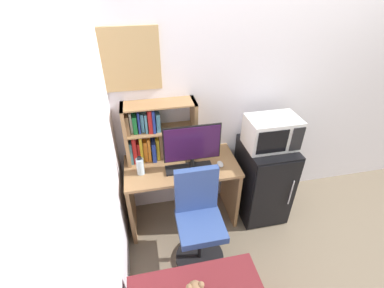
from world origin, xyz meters
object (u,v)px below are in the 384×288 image
Objects in this scene: hutch_bookshelf at (151,133)px; desk_chair at (199,224)px; keyboard at (189,168)px; microwave at (272,132)px; mini_fridge at (263,180)px; computer_mouse at (220,164)px; water_bottle at (140,166)px; monitor at (192,146)px; wall_corkboard at (125,60)px.

hutch_bookshelf is 0.96m from desk_chair.
microwave reaches higher than keyboard.
hutch_bookshelf reaches higher than desk_chair.
mini_fridge is (1.14, -0.23, -0.60)m from hutch_bookshelf.
computer_mouse is 0.60m from desk_chair.
water_bottle is at bearing 137.12° from desk_chair.
keyboard is at bearing 91.35° from desk_chair.
keyboard is 0.46m from water_bottle.
hutch_bookshelf is 1.39× the size of microwave.
monitor is (0.35, -0.26, -0.03)m from hutch_bookshelf.
desk_chair is (-0.81, -0.43, -0.01)m from mini_fridge.
wall_corkboard is at bearing 155.72° from computer_mouse.
mini_fridge is at bearing 2.06° from keyboard.
hutch_bookshelf is 0.77× the size of mini_fridge.
microwave is 1.49m from wall_corkboard.
desk_chair is at bearing -57.32° from wall_corkboard.
hutch_bookshelf is at bearing 157.41° from computer_mouse.
monitor is 0.98m from mini_fridge.
microwave is (0.79, 0.04, 0.02)m from monitor.
microwave reaches higher than mini_fridge.
monitor is 0.52m from water_bottle.
microwave is at bearing 28.18° from desk_chair.
monitor is 0.70m from desk_chair.
desk_chair is 1.67× the size of wall_corkboard.
keyboard is at bearing 178.72° from computer_mouse.
desk_chair is at bearing -93.02° from monitor.
keyboard is 0.51× the size of mini_fridge.
keyboard is 0.87m from microwave.
water_bottle is 1.29m from microwave.
monitor is 0.79m from microwave.
microwave reaches higher than desk_chair.
computer_mouse is 1.28m from wall_corkboard.
hutch_bookshelf is at bearing 141.47° from keyboard.
water_bottle is (-0.76, 0.03, 0.07)m from computer_mouse.
microwave is 0.51× the size of desk_chair.
mini_fridge is at bearing 2.51° from monitor.
desk_chair is at bearing -63.33° from hutch_bookshelf.
hutch_bookshelf is 1.29× the size of monitor.
wall_corkboard is (-0.48, 0.74, 1.28)m from desk_chair.
desk_chair is (-0.02, -0.40, -0.58)m from monitor.
computer_mouse is 0.11× the size of mini_fridge.
keyboard is 0.91× the size of microwave.
monitor is at bearing -34.97° from wall_corkboard.
mini_fridge is at bearing -90.39° from microwave.
wall_corkboard is at bearing 92.80° from water_bottle.
mini_fridge is at bearing 0.06° from water_bottle.
hutch_bookshelf is 0.50m from keyboard.
keyboard is (-0.03, 0.01, -0.25)m from monitor.
computer_mouse is 0.20× the size of microwave.
mini_fridge is at bearing -13.72° from wall_corkboard.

